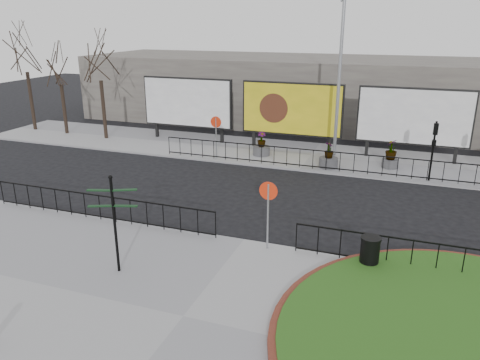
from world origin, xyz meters
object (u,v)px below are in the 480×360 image
at_px(lamp_post, 339,77).
at_px(fingerpost_sign, 114,214).
at_px(litter_bin, 370,253).
at_px(planter_b, 329,159).
at_px(planter_c, 391,156).
at_px(planter_a, 261,147).
at_px(billboard_mid, 292,109).

relative_size(lamp_post, fingerpost_sign, 2.86).
xyz_separation_m(litter_bin, planter_b, (-3.10, 10.51, -0.08)).
distance_m(fingerpost_sign, planter_b, 14.19).
relative_size(litter_bin, planter_c, 0.70).
xyz_separation_m(lamp_post, planter_a, (-4.28, -0.00, -4.24)).
xyz_separation_m(fingerpost_sign, planter_b, (4.41, 13.40, -1.48)).
relative_size(planter_b, planter_c, 0.91).
bearing_deg(planter_c, fingerpost_sign, -117.55).
xyz_separation_m(billboard_mid, planter_a, (-1.28, -1.97, -2.02)).
bearing_deg(planter_b, planter_c, 19.09).
height_order(planter_a, planter_b, planter_b).
distance_m(lamp_post, fingerpost_sign, 15.44).
bearing_deg(lamp_post, billboard_mid, 146.75).
bearing_deg(lamp_post, litter_bin, -75.64).
bearing_deg(planter_a, litter_bin, -57.98).
distance_m(billboard_mid, planter_c, 6.61).
height_order(billboard_mid, planter_b, billboard_mid).
relative_size(fingerpost_sign, litter_bin, 2.98).
bearing_deg(billboard_mid, planter_c, -18.09).
xyz_separation_m(billboard_mid, lamp_post, (3.01, -1.97, 2.23)).
bearing_deg(billboard_mid, planter_b, -46.78).
xyz_separation_m(litter_bin, planter_a, (-7.25, 11.60, -0.08)).
height_order(fingerpost_sign, planter_b, fingerpost_sign).
distance_m(lamp_post, planter_c, 5.06).
distance_m(planter_a, planter_c, 7.32).
bearing_deg(lamp_post, planter_c, -0.00).
height_order(lamp_post, planter_a, lamp_post).
relative_size(lamp_post, planter_c, 5.92).
xyz_separation_m(fingerpost_sign, planter_c, (7.56, 14.50, -1.30)).
bearing_deg(fingerpost_sign, planter_b, 54.33).
bearing_deg(fingerpost_sign, planter_c, 44.98).
distance_m(billboard_mid, planter_a, 3.10).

